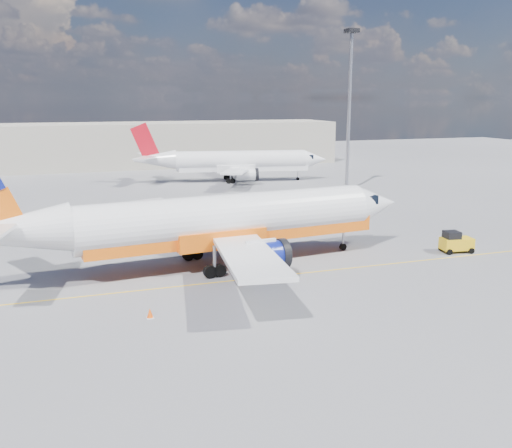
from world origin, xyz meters
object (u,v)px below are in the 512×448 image
object	(u,v)px
gse_tug	(456,242)
traffic_cone	(150,313)
second_jet	(235,162)
main_jet	(215,222)

from	to	relation	value
gse_tug	traffic_cone	world-z (taller)	gse_tug
second_jet	traffic_cone	xyz separation A→B (m)	(-20.81, -51.60, -2.72)
main_jet	traffic_cone	distance (m)	11.28
second_jet	main_jet	bearing A→B (deg)	-97.68
second_jet	gse_tug	bearing A→B (deg)	-72.12
second_jet	gse_tug	distance (m)	45.63
gse_tug	second_jet	bearing A→B (deg)	104.98
second_jet	traffic_cone	world-z (taller)	second_jet
main_jet	second_jet	size ratio (longest dim) A/B	1.16
main_jet	gse_tug	size ratio (longest dim) A/B	12.78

